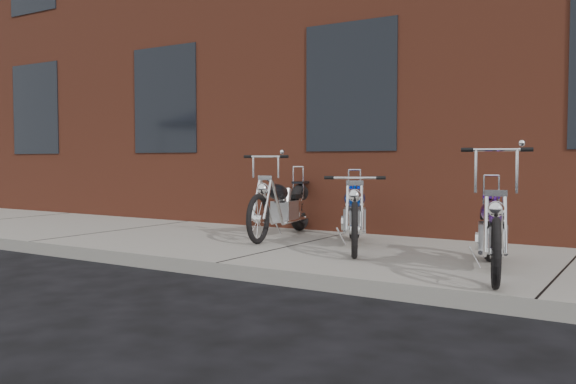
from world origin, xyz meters
The scene contains 6 objects.
ground centered at (0.00, 0.00, 0.00)m, with size 120.00×120.00×0.00m, color black.
sidewalk centered at (0.00, 1.50, 0.07)m, with size 22.00×3.00×0.15m, color gray.
building_brick centered at (0.00, 8.00, 4.00)m, with size 22.00×10.00×8.00m, color brown.
chopper_purple centered at (2.47, 0.92, 0.51)m, with size 0.69×1.96×1.13m.
chopper_blue centered at (0.72, 1.66, 0.52)m, with size 0.99×1.91×0.90m.
chopper_third centered at (-0.58, 2.14, 0.54)m, with size 0.62×2.12×1.09m.
Camera 1 is at (3.80, -4.74, 1.17)m, focal length 38.00 mm.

